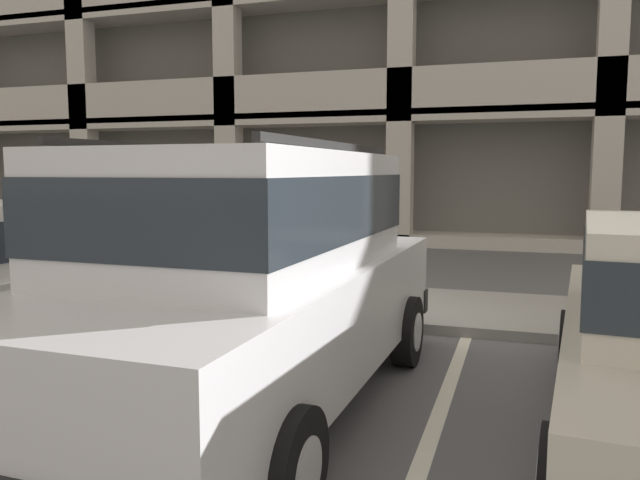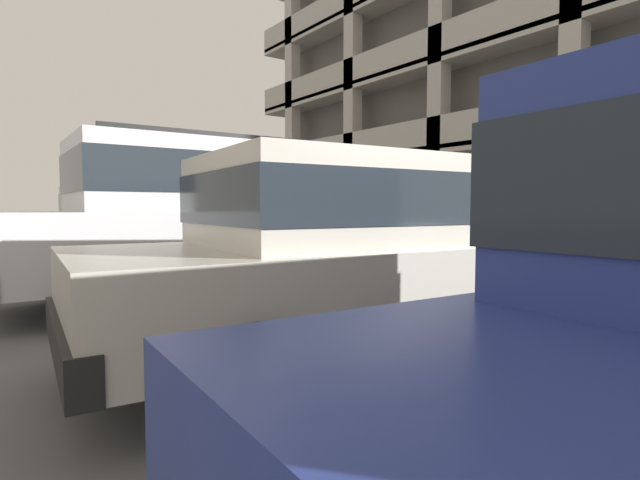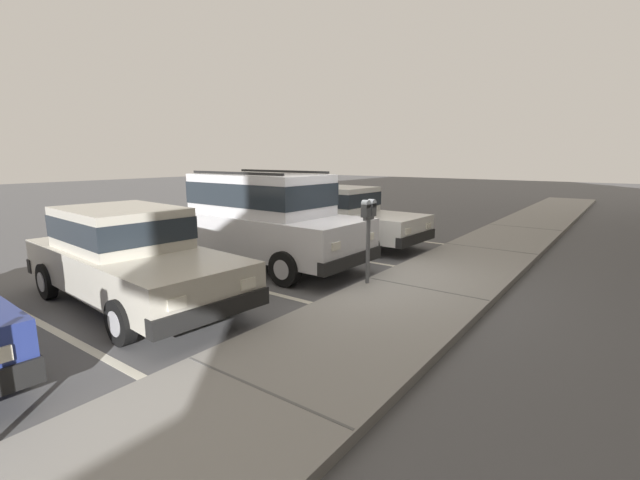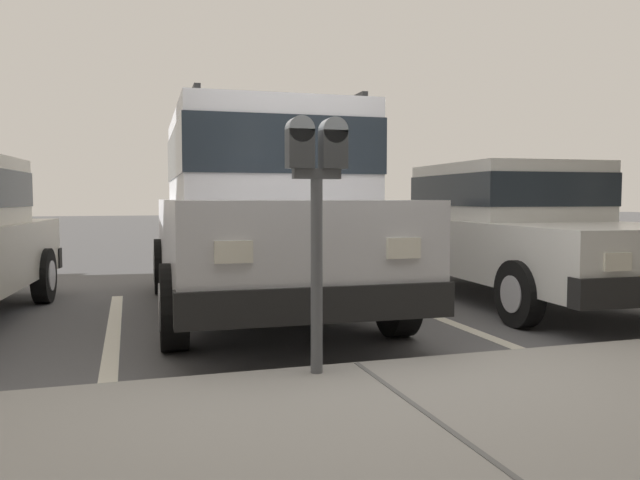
# 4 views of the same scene
# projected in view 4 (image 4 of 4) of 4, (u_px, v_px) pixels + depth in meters

# --- Properties ---
(ground_plane) EXTENTS (80.00, 80.00, 0.10)m
(ground_plane) POSITION_uv_depth(u_px,v_px,m) (345.00, 380.00, 4.10)
(ground_plane) COLOR #565659
(sidewalk) EXTENTS (40.00, 2.20, 0.12)m
(sidewalk) POSITION_uv_depth(u_px,v_px,m) (439.00, 435.00, 2.85)
(sidewalk) COLOR gray
(sidewalk) RESTS_ON ground_plane
(parking_stall_lines) EXTENTS (11.97, 4.80, 0.01)m
(parking_stall_lines) POSITION_uv_depth(u_px,v_px,m) (112.00, 341.00, 4.99)
(parking_stall_lines) COLOR silver
(parking_stall_lines) RESTS_ON ground_plane
(silver_suv) EXTENTS (2.10, 4.82, 2.03)m
(silver_suv) POSITION_uv_depth(u_px,v_px,m) (257.00, 204.00, 6.29)
(silver_suv) COLOR silver
(silver_suv) RESTS_ON ground_plane
(red_sedan) EXTENTS (1.99, 4.56, 1.54)m
(red_sedan) POSITION_uv_depth(u_px,v_px,m) (513.00, 227.00, 7.11)
(red_sedan) COLOR silver
(red_sedan) RESTS_ON ground_plane
(parking_meter_near) EXTENTS (0.35, 0.12, 1.49)m
(parking_meter_near) POSITION_uv_depth(u_px,v_px,m) (317.00, 184.00, 3.59)
(parking_meter_near) COLOR #595B60
(parking_meter_near) RESTS_ON sidewalk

